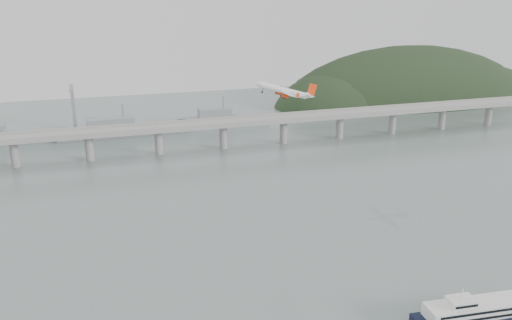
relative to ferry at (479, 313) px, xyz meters
name	(u,v)px	position (x,y,z in m)	size (l,w,h in m)	color
ground	(295,275)	(-51.60, 54.33, -4.20)	(900.00, 900.00, 0.00)	slate
bridge	(196,129)	(-52.75, 254.33, 13.45)	(800.00, 22.00, 23.90)	gray
headland	(417,114)	(233.57, 386.09, -23.54)	(365.00, 155.00, 156.00)	black
ferry	(479,313)	(0.00, 0.00, 0.00)	(82.04, 19.11, 15.47)	black
airliner	(285,91)	(-30.08, 125.75, 63.17)	(35.48, 32.06, 12.29)	white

